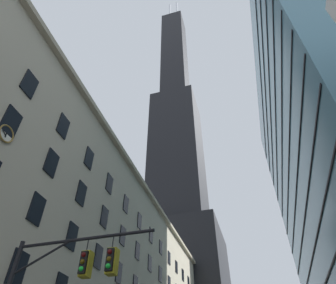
# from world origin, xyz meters

# --- Properties ---
(station_building) EXTENTS (13.84, 73.44, 27.56)m
(station_building) POSITION_xyz_m (-17.59, 30.72, 13.76)
(station_building) COLOR #B2A88E
(station_building) RESTS_ON ground
(dark_skyscraper) EXTENTS (25.42, 25.42, 196.81)m
(dark_skyscraper) POSITION_xyz_m (-17.48, 76.94, 57.85)
(dark_skyscraper) COLOR black
(dark_skyscraper) RESTS_ON ground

